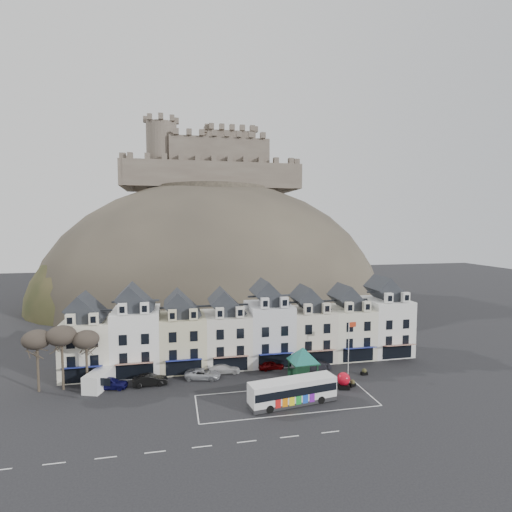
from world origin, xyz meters
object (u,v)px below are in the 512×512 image
(flagpole, at_px, (349,344))
(car_charcoal, at_px, (315,365))
(bus_shelter, at_px, (303,355))
(car_silver, at_px, (203,374))
(car_white, at_px, (224,368))
(white_van, at_px, (99,379))
(red_buoy, at_px, (343,380))
(car_navy, at_px, (110,383))
(bus, at_px, (293,390))
(car_maroon, at_px, (271,365))
(car_black, at_px, (150,380))

(flagpole, height_order, car_charcoal, flagpole)
(bus_shelter, xyz_separation_m, car_silver, (-13.73, 3.50, -3.00))
(bus_shelter, distance_m, car_white, 12.06)
(white_van, distance_m, car_silver, 13.80)
(flagpole, bearing_deg, red_buoy, -122.95)
(car_navy, bearing_deg, bus, -103.29)
(bus_shelter, relative_size, car_maroon, 1.89)
(car_navy, xyz_separation_m, car_black, (5.20, 0.00, -0.02))
(car_navy, bearing_deg, car_black, -80.85)
(bus_shelter, bearing_deg, car_charcoal, 44.35)
(flagpole, xyz_separation_m, car_silver, (-20.89, 3.01, -3.91))
(bus_shelter, height_order, car_charcoal, bus_shelter)
(bus_shelter, distance_m, car_navy, 26.41)
(bus, distance_m, red_buoy, 8.62)
(car_navy, xyz_separation_m, car_maroon, (22.78, 2.50, -0.11))
(car_black, xyz_separation_m, car_silver, (7.19, 0.92, -0.07))
(car_silver, relative_size, car_maroon, 1.25)
(red_buoy, height_order, car_black, red_buoy)
(car_silver, distance_m, car_charcoal, 16.75)
(bus, height_order, bus_shelter, bus_shelter)
(white_van, relative_size, car_black, 1.19)
(bus, xyz_separation_m, car_charcoal, (6.59, 10.10, -0.93))
(bus_shelter, xyz_separation_m, car_navy, (-26.12, 2.58, -2.91))
(bus_shelter, xyz_separation_m, car_white, (-10.52, 5.08, -3.00))
(bus, distance_m, car_black, 19.71)
(car_silver, distance_m, car_white, 3.58)
(car_charcoal, bearing_deg, car_silver, 83.19)
(red_buoy, xyz_separation_m, car_silver, (-18.19, 7.18, -0.40))
(car_white, xyz_separation_m, car_maroon, (7.18, 0.00, -0.02))
(bus_shelter, distance_m, red_buoy, 6.33)
(car_navy, relative_size, car_white, 0.96)
(bus_shelter, height_order, car_silver, bus_shelter)
(car_black, bearing_deg, red_buoy, -107.01)
(red_buoy, xyz_separation_m, car_black, (-25.38, 6.25, -0.33))
(car_navy, bearing_deg, white_van, 76.18)
(red_buoy, bearing_deg, car_charcoal, 101.55)
(red_buoy, xyz_separation_m, car_maroon, (-7.80, 8.75, -0.43))
(car_charcoal, bearing_deg, car_white, 76.45)
(bus, relative_size, car_maroon, 2.84)
(red_buoy, distance_m, car_silver, 19.56)
(car_black, bearing_deg, car_white, -79.65)
(car_white, distance_m, car_maroon, 7.18)
(flagpole, relative_size, car_white, 1.68)
(car_navy, height_order, car_black, car_navy)
(car_navy, relative_size, car_black, 0.99)
(bus, xyz_separation_m, car_silver, (-10.16, 10.24, -1.02))
(car_white, bearing_deg, car_black, 107.66)
(car_black, relative_size, car_silver, 0.94)
(red_buoy, relative_size, car_black, 0.46)
(flagpole, height_order, car_maroon, flagpole)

